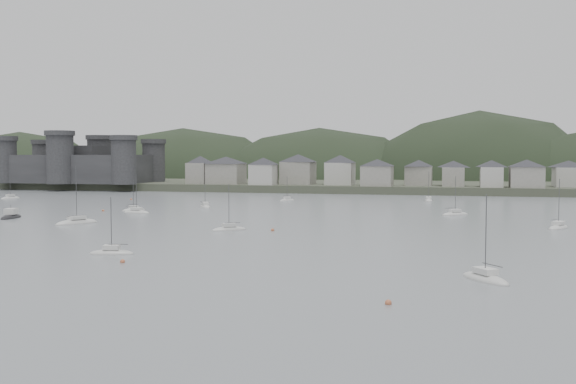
# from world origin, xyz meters

# --- Properties ---
(ground) EXTENTS (900.00, 900.00, 0.00)m
(ground) POSITION_xyz_m (0.00, 0.00, 0.00)
(ground) COLOR slate
(ground) RESTS_ON ground
(far_shore_land) EXTENTS (900.00, 250.00, 3.00)m
(far_shore_land) POSITION_xyz_m (0.00, 295.00, 1.50)
(far_shore_land) COLOR #383D2D
(far_shore_land) RESTS_ON ground
(forested_ridge) EXTENTS (851.55, 103.94, 102.57)m
(forested_ridge) POSITION_xyz_m (4.83, 269.40, -11.28)
(forested_ridge) COLOR black
(forested_ridge) RESTS_ON ground
(castle) EXTENTS (66.00, 43.00, 20.00)m
(castle) POSITION_xyz_m (-120.00, 179.80, 10.96)
(castle) COLOR #2D2D30
(castle) RESTS_ON far_shore_land
(waterfront_town) EXTENTS (451.48, 28.46, 12.92)m
(waterfront_town) POSITION_xyz_m (50.59, 183.34, 8.66)
(waterfront_town) COLOR gray
(waterfront_town) RESTS_ON far_shore_land
(moored_fleet) EXTENTS (251.90, 163.44, 13.74)m
(moored_fleet) POSITION_xyz_m (-6.79, 54.00, 0.18)
(moored_fleet) COLOR beige
(moored_fleet) RESTS_ON ground
(motor_launch_far) EXTENTS (4.52, 8.87, 4.01)m
(motor_launch_far) POSITION_xyz_m (-63.01, 54.54, 0.29)
(motor_launch_far) COLOR black
(motor_launch_far) RESTS_ON ground
(mooring_buoys) EXTENTS (178.17, 138.73, 0.70)m
(mooring_buoys) POSITION_xyz_m (-8.18, 44.91, 0.15)
(mooring_buoys) COLOR #B7613D
(mooring_buoys) RESTS_ON ground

